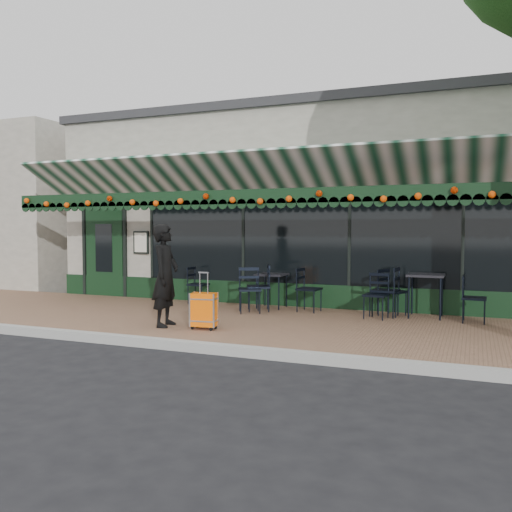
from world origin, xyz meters
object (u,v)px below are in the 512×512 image
at_px(chair_a_left, 385,291).
at_px(chair_a_extra, 474,299).
at_px(cafe_table_b, 272,277).
at_px(chair_a_right, 392,292).
at_px(suitcase, 204,310).
at_px(chair_solo, 198,285).
at_px(chair_a_front, 376,296).
at_px(woman, 165,275).
at_px(chair_b_front, 250,290).
at_px(chair_b_right, 309,290).
at_px(cafe_table_a, 426,278).
at_px(chair_b_left, 258,287).

height_order(chair_a_left, chair_a_extra, chair_a_left).
bearing_deg(cafe_table_b, chair_a_extra, -4.72).
height_order(cafe_table_b, chair_a_right, chair_a_right).
height_order(cafe_table_b, chair_a_left, chair_a_left).
height_order(suitcase, chair_a_right, suitcase).
height_order(suitcase, chair_solo, suitcase).
bearing_deg(chair_a_left, chair_a_front, -14.27).
xyz_separation_m(woman, chair_b_front, (0.78, 1.91, -0.42)).
relative_size(woman, cafe_table_b, 2.41).
height_order(chair_a_front, chair_a_extra, chair_a_front).
distance_m(suitcase, chair_a_extra, 4.84).
relative_size(chair_a_front, chair_solo, 1.04).
height_order(woman, cafe_table_b, woman).
relative_size(cafe_table_b, chair_a_right, 0.80).
xyz_separation_m(chair_a_right, chair_b_right, (-1.64, -0.08, -0.01)).
bearing_deg(chair_solo, chair_a_left, -93.37).
distance_m(chair_a_left, chair_b_right, 1.53).
height_order(cafe_table_a, chair_b_left, chair_b_left).
bearing_deg(chair_b_front, chair_a_front, -21.38).
distance_m(chair_a_left, chair_a_extra, 1.59).
bearing_deg(chair_solo, chair_a_right, -91.84).
bearing_deg(chair_a_right, chair_a_left, 156.32).
height_order(woman, suitcase, woman).
height_order(woman, chair_a_left, woman).
xyz_separation_m(woman, chair_a_right, (3.48, 2.59, -0.42)).
xyz_separation_m(cafe_table_a, cafe_table_b, (-3.14, 0.05, -0.09)).
distance_m(cafe_table_a, cafe_table_b, 3.15).
bearing_deg(chair_a_extra, chair_b_front, 97.75).
relative_size(cafe_table_a, chair_b_front, 0.91).
xyz_separation_m(cafe_table_a, chair_a_front, (-0.85, -0.51, -0.31)).
bearing_deg(chair_a_left, chair_b_right, -85.54).
height_order(chair_a_extra, chair_b_right, chair_b_right).
relative_size(cafe_table_b, chair_a_front, 0.84).
height_order(chair_b_front, chair_solo, chair_b_front).
distance_m(chair_b_left, chair_b_right, 1.03).
distance_m(cafe_table_b, chair_a_front, 2.37).
bearing_deg(cafe_table_b, chair_a_right, -2.64).
height_order(chair_b_left, chair_b_right, chair_b_left).
distance_m(suitcase, cafe_table_b, 2.75).
bearing_deg(chair_a_left, chair_b_left, -78.49).
xyz_separation_m(chair_a_left, chair_b_right, (-1.53, 0.02, -0.04)).
bearing_deg(chair_a_front, cafe_table_a, 38.40).
bearing_deg(cafe_table_a, suitcase, -141.41).
xyz_separation_m(chair_a_extra, chair_solo, (-5.78, 0.35, -0.01)).
relative_size(woman, chair_a_right, 1.92).
bearing_deg(chair_b_right, chair_a_right, -80.14).
relative_size(chair_a_left, chair_b_right, 1.08).
distance_m(chair_a_right, chair_solo, 4.31).
xyz_separation_m(cafe_table_a, chair_a_extra, (0.86, -0.28, -0.32)).
distance_m(chair_a_extra, chair_b_right, 3.12).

